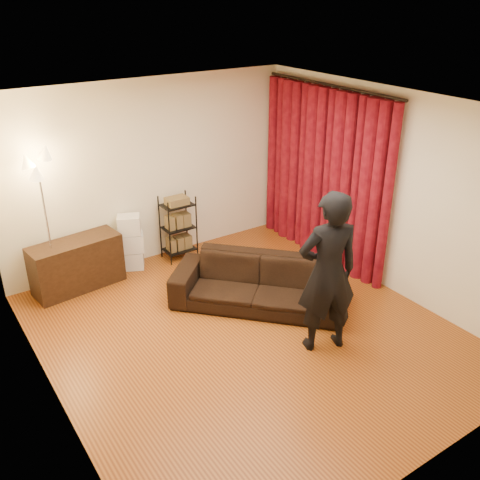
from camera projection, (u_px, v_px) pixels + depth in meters
floor at (247, 332)px, 6.49m from camera, size 5.00×5.00×0.00m
ceiling at (248, 109)px, 5.33m from camera, size 5.00×5.00×0.00m
wall_back at (150, 172)px, 7.79m from camera, size 5.00×0.00×5.00m
wall_front at (435, 345)px, 4.04m from camera, size 5.00×0.00×5.00m
wall_left at (41, 289)px, 4.78m from camera, size 0.00×5.00×5.00m
wall_right at (388, 192)px, 7.04m from camera, size 0.00×5.00×5.00m
curtain_rod at (331, 85)px, 7.31m from camera, size 0.04×2.65×0.04m
curtain at (323, 176)px, 7.86m from camera, size 0.22×2.65×2.55m
sofa at (257, 283)px, 6.94m from camera, size 2.12×2.17×0.64m
person at (328, 273)px, 5.86m from camera, size 0.81×0.66×1.92m
media_cabinet at (77, 265)px, 7.32m from camera, size 1.26×0.59×0.71m
storage_boxes at (131, 242)px, 7.81m from camera, size 0.42×0.38×0.84m
wire_shelf at (178, 227)px, 8.09m from camera, size 0.55×0.48×1.01m
floor_lamp at (48, 228)px, 6.87m from camera, size 0.38×0.38×1.98m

